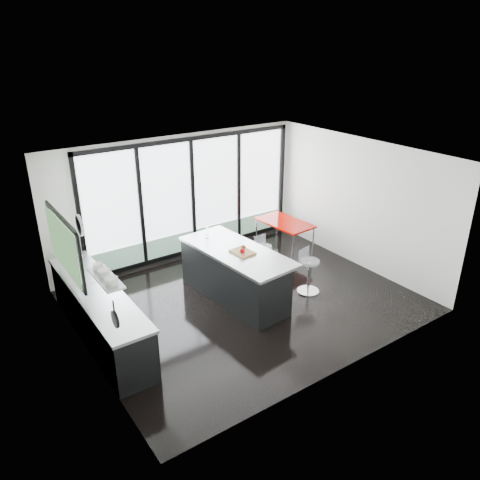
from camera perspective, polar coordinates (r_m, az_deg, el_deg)
floor at (r=9.12m, az=0.56°, el=-7.40°), size 6.00×5.00×0.00m
ceiling at (r=8.04m, az=0.64°, el=9.95°), size 6.00×5.00×0.00m
wall_back at (r=10.62m, az=-5.94°, el=4.66°), size 6.00×0.09×2.80m
wall_front at (r=6.81m, az=12.93°, el=-6.04°), size 6.00×0.00×2.80m
wall_left at (r=7.51m, az=-19.54°, el=-2.57°), size 0.26×5.00×2.80m
wall_right at (r=10.40m, az=14.25°, el=4.38°), size 0.00×5.00×2.80m
counter_cabinets at (r=8.20m, az=-16.73°, el=-8.64°), size 0.69×3.24×1.36m
island at (r=8.99m, az=-0.77°, el=-4.20°), size 1.22×2.52×1.30m
bar_stool_near at (r=9.35m, az=8.40°, el=-4.38°), size 0.53×0.53×0.70m
bar_stool_far at (r=10.01m, az=2.87°, el=-2.36°), size 0.41×0.41×0.64m
red_table at (r=11.11m, az=5.41°, el=0.51°), size 0.86×1.39×0.72m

